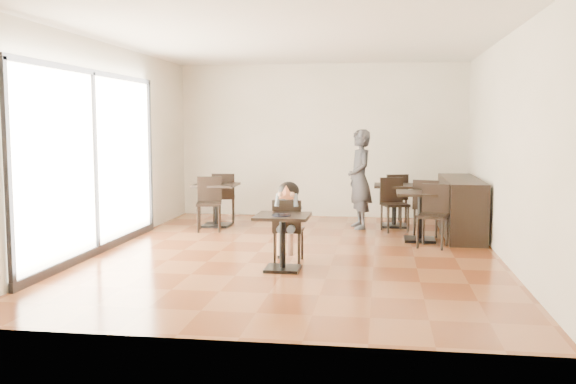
% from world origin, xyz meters
% --- Properties ---
extents(floor, '(6.00, 8.00, 0.01)m').
position_xyz_m(floor, '(0.00, 0.00, 0.00)').
color(floor, brown).
rests_on(floor, ground).
extents(ceiling, '(6.00, 8.00, 0.01)m').
position_xyz_m(ceiling, '(0.00, 0.00, 3.20)').
color(ceiling, white).
rests_on(ceiling, floor).
extents(wall_back, '(6.00, 0.01, 3.20)m').
position_xyz_m(wall_back, '(0.00, 4.00, 1.60)').
color(wall_back, silver).
rests_on(wall_back, floor).
extents(wall_front, '(6.00, 0.01, 3.20)m').
position_xyz_m(wall_front, '(0.00, -4.00, 1.60)').
color(wall_front, silver).
rests_on(wall_front, floor).
extents(wall_left, '(0.01, 8.00, 3.20)m').
position_xyz_m(wall_left, '(-3.00, 0.00, 1.60)').
color(wall_left, silver).
rests_on(wall_left, floor).
extents(wall_right, '(0.01, 8.00, 3.20)m').
position_xyz_m(wall_right, '(3.00, 0.00, 1.60)').
color(wall_right, silver).
rests_on(wall_right, floor).
extents(storefront_window, '(0.04, 4.50, 2.60)m').
position_xyz_m(storefront_window, '(-2.97, -0.50, 1.40)').
color(storefront_window, white).
rests_on(storefront_window, floor).
extents(child_table, '(0.71, 0.71, 0.75)m').
position_xyz_m(child_table, '(-0.03, -1.15, 0.37)').
color(child_table, black).
rests_on(child_table, floor).
extents(child_chair, '(0.40, 0.40, 0.90)m').
position_xyz_m(child_chair, '(-0.03, -0.60, 0.45)').
color(child_chair, black).
rests_on(child_chair, floor).
extents(child, '(0.40, 0.57, 1.13)m').
position_xyz_m(child, '(-0.03, -0.60, 0.57)').
color(child, gray).
rests_on(child, child_chair).
extents(plate, '(0.25, 0.25, 0.02)m').
position_xyz_m(plate, '(-0.03, -1.25, 0.76)').
color(plate, black).
rests_on(plate, child_table).
extents(pizza_slice, '(0.26, 0.20, 0.06)m').
position_xyz_m(pizza_slice, '(-0.03, -0.79, 0.98)').
color(pizza_slice, '#D6C47D').
rests_on(pizza_slice, child).
extents(adult_patron, '(0.64, 0.78, 1.85)m').
position_xyz_m(adult_patron, '(0.86, 2.48, 0.92)').
color(adult_patron, '#37373C').
rests_on(adult_patron, floor).
extents(cafe_table_mid, '(0.97, 0.97, 0.83)m').
position_xyz_m(cafe_table_mid, '(1.91, 1.33, 0.41)').
color(cafe_table_mid, black).
rests_on(cafe_table_mid, floor).
extents(cafe_table_left, '(0.92, 0.92, 0.82)m').
position_xyz_m(cafe_table_left, '(-1.85, 2.34, 0.41)').
color(cafe_table_left, black).
rests_on(cafe_table_left, floor).
extents(cafe_table_back, '(0.97, 0.97, 0.81)m').
position_xyz_m(cafe_table_back, '(1.51, 2.78, 0.40)').
color(cafe_table_back, black).
rests_on(cafe_table_back, floor).
extents(chair_mid_a, '(0.55, 0.55, 0.99)m').
position_xyz_m(chair_mid_a, '(2.08, 1.88, 0.50)').
color(chair_mid_a, black).
rests_on(chair_mid_a, floor).
extents(chair_mid_b, '(0.55, 0.55, 0.99)m').
position_xyz_m(chair_mid_b, '(2.08, 0.78, 0.50)').
color(chair_mid_b, black).
rests_on(chair_mid_b, floor).
extents(chair_left_a, '(0.52, 0.52, 0.98)m').
position_xyz_m(chair_left_a, '(-1.85, 2.89, 0.49)').
color(chair_left_a, black).
rests_on(chair_left_a, floor).
extents(chair_left_b, '(0.52, 0.52, 0.98)m').
position_xyz_m(chair_left_b, '(-1.85, 1.79, 0.49)').
color(chair_left_b, black).
rests_on(chair_left_b, floor).
extents(chair_back_a, '(0.55, 0.55, 0.97)m').
position_xyz_m(chair_back_a, '(1.51, 3.33, 0.49)').
color(chair_back_a, black).
rests_on(chair_back_a, floor).
extents(chair_back_b, '(0.55, 0.55, 0.97)m').
position_xyz_m(chair_back_b, '(1.51, 2.23, 0.49)').
color(chair_back_b, black).
rests_on(chair_back_b, floor).
extents(service_counter, '(0.60, 2.40, 1.00)m').
position_xyz_m(service_counter, '(2.65, 2.00, 0.50)').
color(service_counter, black).
rests_on(service_counter, floor).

